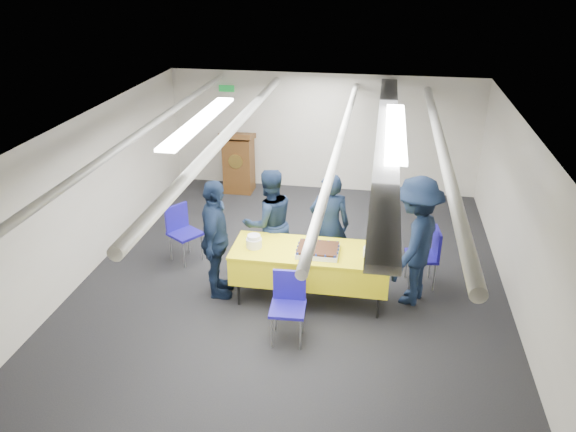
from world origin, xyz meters
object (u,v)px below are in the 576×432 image
(sheet_cake, at_px, (318,250))
(chair_near, at_px, (289,299))
(chair_left, at_px, (181,227))
(sailor_b, at_px, (269,223))
(sailor_a, at_px, (330,225))
(serving_table, at_px, (310,264))
(podium, at_px, (239,162))
(sailor_d, at_px, (415,241))
(chair_right, at_px, (428,251))
(sailor_c, at_px, (216,240))

(sheet_cake, relative_size, chair_near, 0.64)
(chair_left, relative_size, sailor_b, 0.54)
(sailor_b, bearing_deg, sailor_a, 154.41)
(serving_table, xyz_separation_m, chair_left, (-2.10, 0.82, -0.03))
(sheet_cake, xyz_separation_m, podium, (-2.02, 3.72, -0.20))
(sheet_cake, distance_m, podium, 4.24)
(sheet_cake, distance_m, sailor_d, 1.28)
(sailor_d, bearing_deg, sailor_b, -78.80)
(chair_right, relative_size, chair_left, 1.00)
(serving_table, height_order, chair_near, chair_near)
(sheet_cake, height_order, chair_right, chair_right)
(sailor_b, relative_size, sailor_d, 0.91)
(serving_table, distance_m, chair_left, 2.25)
(serving_table, xyz_separation_m, sailor_d, (1.34, 0.23, 0.33))
(chair_near, bearing_deg, podium, 111.40)
(chair_near, bearing_deg, sailor_b, 109.91)
(chair_right, distance_m, sailor_a, 1.43)
(podium, bearing_deg, chair_left, -93.70)
(chair_near, relative_size, chair_left, 1.00)
(chair_right, bearing_deg, sailor_b, -178.99)
(chair_right, bearing_deg, podium, 139.54)
(chair_right, xyz_separation_m, chair_left, (-3.67, 0.15, 0.00))
(chair_near, bearing_deg, chair_right, 41.29)
(chair_right, height_order, sailor_a, sailor_a)
(sailor_c, bearing_deg, sailor_b, -47.72)
(serving_table, relative_size, sheet_cake, 3.78)
(chair_left, bearing_deg, chair_near, -40.60)
(sailor_c, distance_m, sailor_d, 2.64)
(serving_table, xyz_separation_m, sailor_b, (-0.69, 0.63, 0.25))
(serving_table, relative_size, sailor_c, 1.24)
(podium, xyz_separation_m, sailor_b, (1.23, -3.01, 0.20))
(chair_near, bearing_deg, sailor_a, 78.34)
(sailor_b, bearing_deg, podium, -100.04)
(sailor_b, height_order, sailor_d, sailor_d)
(serving_table, distance_m, chair_near, 0.86)
(chair_left, xyz_separation_m, sailor_a, (2.27, -0.09, 0.26))
(chair_left, bearing_deg, podium, 86.30)
(sheet_cake, bearing_deg, podium, 118.44)
(podium, distance_m, chair_left, 2.83)
(sailor_b, relative_size, sailor_c, 0.96)
(podium, bearing_deg, chair_right, -40.46)
(chair_near, relative_size, sailor_c, 0.52)
(podium, relative_size, sailor_d, 0.70)
(sailor_a, bearing_deg, chair_near, 69.91)
(podium, height_order, chair_near, podium)
(sailor_a, distance_m, sailor_d, 1.27)
(sheet_cake, relative_size, sailor_c, 0.33)
(podium, xyz_separation_m, sailor_d, (3.26, -3.41, 0.28))
(chair_left, distance_m, sailor_d, 3.51)
(sheet_cake, bearing_deg, chair_near, -108.36)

